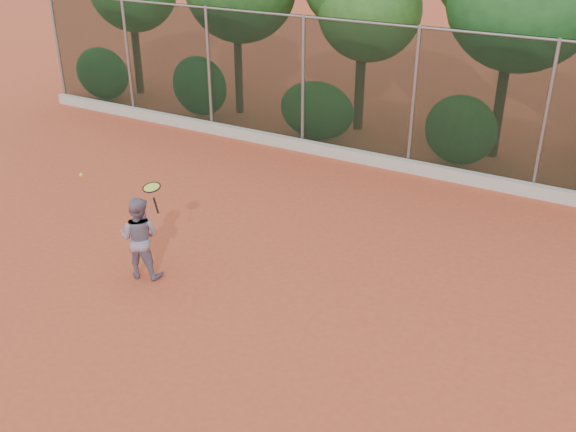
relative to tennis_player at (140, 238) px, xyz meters
The scene contains 6 objects.
ground 2.44m from the tennis_player, ahead, with size 80.00×80.00×0.00m, color #BD4B2C.
concrete_curb 7.38m from the tennis_player, 71.63° to the left, with size 24.00×0.20×0.30m, color #BAB7AD.
tennis_player is the anchor object (origin of this frame).
chainlink_fence 7.61m from the tennis_player, 72.06° to the left, with size 24.09×0.09×3.50m.
tennis_racket 1.17m from the tennis_player, 10.49° to the right, with size 0.32×0.31×0.55m.
tennis_ball_in_flight 1.95m from the tennis_player, 165.03° to the left, with size 0.07×0.07×0.07m.
Camera 1 is at (4.84, -7.41, 6.04)m, focal length 40.00 mm.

